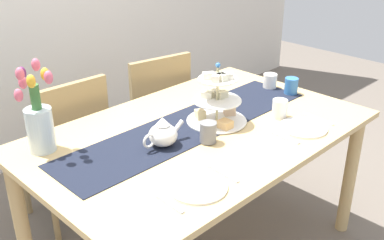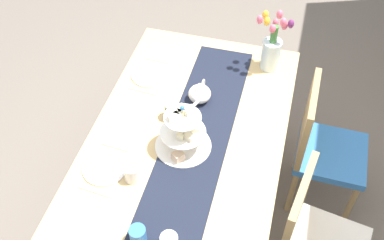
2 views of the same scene
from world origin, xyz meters
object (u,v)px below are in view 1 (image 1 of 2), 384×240
cream_jug (270,81)px  mug_orange (291,86)px  tulip_vase (39,119)px  dinner_plate_right (303,128)px  fork_right (286,138)px  knife_right (319,119)px  tiered_cake_stand (218,103)px  dining_table (199,147)px  chair_left (67,146)px  teapot (163,134)px  mug_grey (208,132)px  mug_white_text (280,109)px  chair_right (153,113)px  knife_left (223,173)px  fork_left (169,203)px  dinner_plate_left (198,187)px

cream_jug → mug_orange: size_ratio=0.89×
tulip_vase → mug_orange: bearing=-16.4°
cream_jug → dinner_plate_right: bearing=-126.9°
tulip_vase → fork_right: bearing=-39.2°
fork_right → knife_right: size_ratio=0.88×
tiered_cake_stand → cream_jug: (0.57, 0.10, -0.06)m
dining_table → dinner_plate_right: dinner_plate_right is taller
chair_left → dinner_plate_right: size_ratio=3.96×
teapot → mug_orange: (0.94, -0.05, -0.01)m
dining_table → tiered_cake_stand: tiered_cake_stand is taller
dining_table → teapot: teapot is taller
mug_grey → mug_white_text: size_ratio=1.00×
mug_grey → tiered_cake_stand: bearing=31.6°
cream_jug → knife_right: cream_jug is taller
teapot → tulip_vase: 0.54m
chair_right → knife_left: 1.25m
chair_left → teapot: bearing=-84.3°
dinner_plate_right → mug_orange: bearing=41.6°
tulip_vase → knife_left: tulip_vase is taller
chair_right → fork_left: bearing=-127.6°
teapot → cream_jug: (0.93, 0.10, -0.02)m
tulip_vase → dinner_plate_right: (1.00, -0.69, -0.15)m
dining_table → mug_orange: mug_orange is taller
tulip_vase → dinner_plate_right: tulip_vase is taller
dining_table → fork_left: bearing=-145.9°
dining_table → mug_grey: 0.20m
fork_left → cream_jug: bearing=20.2°
fork_right → knife_right: bearing=0.0°
fork_right → chair_left: bearing=115.7°
tulip_vase → mug_grey: 0.74m
chair_right → mug_grey: (-0.40, -0.87, 0.31)m
dinner_plate_right → fork_right: 0.15m
dinner_plate_left → fork_right: bearing=0.0°
knife_left → fork_right: 0.44m
fork_right → tiered_cake_stand: bearing=105.0°
knife_right → mug_white_text: size_ratio=1.79×
dining_table → tulip_vase: size_ratio=4.10×
fork_right → fork_left: bearing=180.0°
teapot → cream_jug: bearing=5.9°
tulip_vase → knife_right: bearing=-31.3°
dinner_plate_left → mug_grey: bearing=37.2°
tulip_vase → chair_right: bearing=22.7°
fork_left → tulip_vase: bearing=99.9°
dinner_plate_right → mug_orange: 0.45m
chair_right → fork_right: 1.13m
dining_table → mug_grey: size_ratio=17.31×
fork_left → fork_right: same height
fork_left → fork_right: 0.73m
mug_white_text → tiered_cake_stand: bearing=144.8°
fork_left → mug_white_text: (0.90, 0.16, 0.04)m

